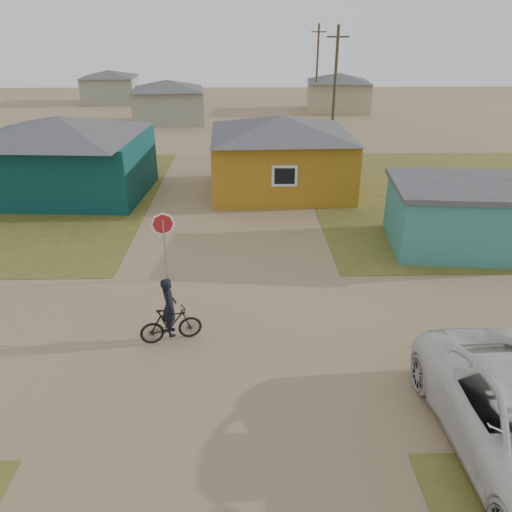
% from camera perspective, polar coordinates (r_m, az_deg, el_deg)
% --- Properties ---
extents(ground, '(120.00, 120.00, 0.00)m').
position_cam_1_polar(ground, '(14.17, -3.79, -10.02)').
color(ground, '#957956').
extents(grass_ne, '(20.00, 18.00, 0.00)m').
position_cam_1_polar(grass_ne, '(29.11, 26.21, 6.35)').
color(grass_ne, olive).
rests_on(grass_ne, ground).
extents(house_teal, '(8.93, 7.08, 4.00)m').
position_cam_1_polar(house_teal, '(27.37, -21.19, 10.67)').
color(house_teal, '#093333').
rests_on(house_teal, ground).
extents(house_yellow, '(7.72, 6.76, 3.90)m').
position_cam_1_polar(house_yellow, '(26.35, 2.80, 11.69)').
color(house_yellow, '#A67319').
rests_on(house_yellow, ground).
extents(shed_turquoise, '(6.71, 4.93, 2.60)m').
position_cam_1_polar(shed_turquoise, '(21.24, 23.45, 4.28)').
color(shed_turquoise, '#397E74').
rests_on(shed_turquoise, ground).
extents(house_pale_west, '(7.04, 6.15, 3.60)m').
position_cam_1_polar(house_pale_west, '(46.47, -9.97, 17.09)').
color(house_pale_west, gray).
rests_on(house_pale_west, ground).
extents(house_beige_east, '(6.95, 6.05, 3.60)m').
position_cam_1_polar(house_beige_east, '(52.78, 9.38, 18.07)').
color(house_beige_east, tan).
rests_on(house_beige_east, ground).
extents(house_pale_north, '(6.28, 5.81, 3.40)m').
position_cam_1_polar(house_pale_north, '(59.74, -16.32, 18.14)').
color(house_pale_north, gray).
rests_on(house_pale_north, ground).
extents(utility_pole_near, '(1.40, 0.20, 8.00)m').
position_cam_1_polar(utility_pole_near, '(34.30, 8.97, 18.22)').
color(utility_pole_near, '#473B2A').
rests_on(utility_pole_near, ground).
extents(utility_pole_far, '(1.40, 0.20, 8.00)m').
position_cam_1_polar(utility_pole_far, '(50.19, 6.99, 20.47)').
color(utility_pole_far, '#473B2A').
rests_on(utility_pole_far, ground).
extents(stop_sign, '(0.80, 0.17, 2.46)m').
position_cam_1_polar(stop_sign, '(16.99, -10.53, 2.84)').
color(stop_sign, gray).
rests_on(stop_sign, ground).
extents(cyclist, '(1.80, 0.93, 1.96)m').
position_cam_1_polar(cyclist, '(14.10, -9.76, -7.07)').
color(cyclist, black).
rests_on(cyclist, ground).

